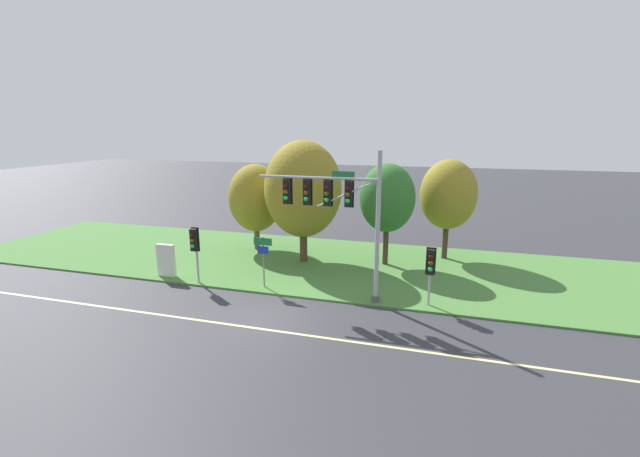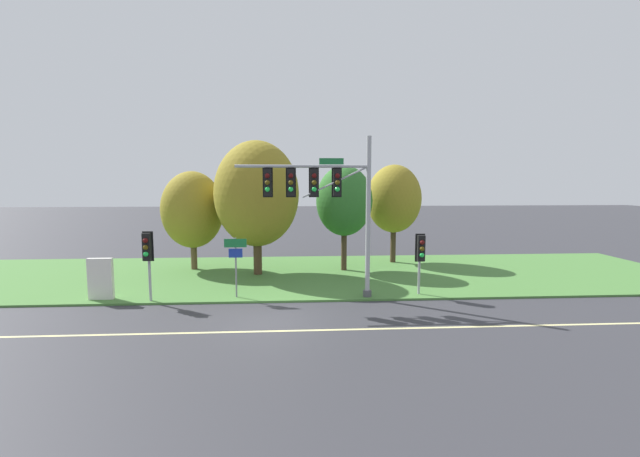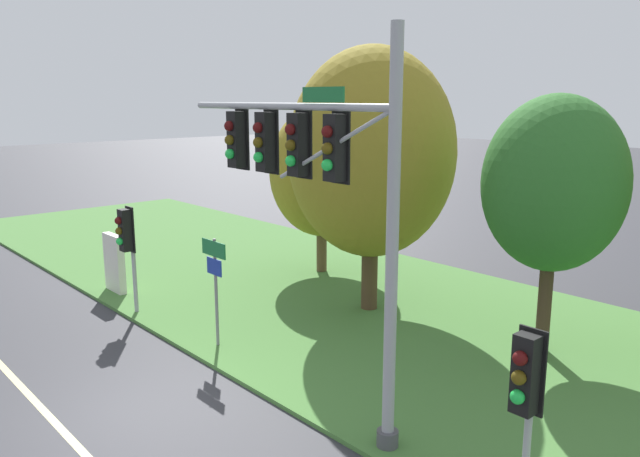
{
  "view_description": "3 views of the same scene",
  "coord_description": "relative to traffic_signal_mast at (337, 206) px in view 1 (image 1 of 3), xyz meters",
  "views": [
    {
      "loc": [
        7.41,
        -16.85,
        8.56
      ],
      "look_at": [
        1.59,
        3.05,
        3.62
      ],
      "focal_mm": 24.0,
      "sensor_mm": 36.0,
      "label": 1
    },
    {
      "loc": [
        1.04,
        -16.44,
        5.45
      ],
      "look_at": [
        2.35,
        4.24,
        3.19
      ],
      "focal_mm": 24.0,
      "sensor_mm": 36.0,
      "label": 2
    },
    {
      "loc": [
        11.35,
        -4.82,
        6.31
      ],
      "look_at": [
        2.06,
        3.5,
        3.7
      ],
      "focal_mm": 35.0,
      "sensor_mm": 36.0,
      "label": 3
    }
  ],
  "objects": [
    {
      "name": "tree_left_of_mast",
      "position": [
        -3.53,
        5.29,
        -0.08
      ],
      "size": [
        4.84,
        4.84,
        7.7
      ],
      "color": "#4C3823",
      "rests_on": "grass_verge"
    },
    {
      "name": "grass_verge",
      "position": [
        -2.49,
        5.28,
        -4.79
      ],
      "size": [
        48.0,
        11.5,
        0.1
      ],
      "primitive_type": "cube",
      "color": "#477A38",
      "rests_on": "ground"
    },
    {
      "name": "info_kiosk",
      "position": [
        -10.25,
        0.32,
        -3.8
      ],
      "size": [
        1.1,
        0.24,
        1.9
      ],
      "color": "silver",
      "rests_on": "grass_verge"
    },
    {
      "name": "traffic_signal_mast",
      "position": [
        0.0,
        0.0,
        0.0
      ],
      "size": [
        6.23,
        0.49,
        7.42
      ],
      "color": "#9EA0A5",
      "rests_on": "grass_verge"
    },
    {
      "name": "ground_plane",
      "position": [
        -2.49,
        -2.97,
        -4.84
      ],
      "size": [
        160.0,
        160.0,
        0.0
      ],
      "primitive_type": "plane",
      "color": "#333338"
    },
    {
      "name": "route_sign_post",
      "position": [
        -4.12,
        0.29,
        -2.83
      ],
      "size": [
        1.03,
        0.08,
        2.79
      ],
      "color": "slate",
      "rests_on": "grass_verge"
    },
    {
      "name": "tree_mid_verge",
      "position": [
        5.21,
        8.5,
        -0.51
      ],
      "size": [
        3.59,
        3.59,
        6.49
      ],
      "color": "#423021",
      "rests_on": "grass_verge"
    },
    {
      "name": "pedestrian_signal_further_along",
      "position": [
        -7.91,
        -0.25,
        -2.44
      ],
      "size": [
        0.46,
        0.55,
        3.17
      ],
      "color": "#9EA0A5",
      "rests_on": "grass_verge"
    },
    {
      "name": "lane_stripe",
      "position": [
        -2.49,
        -4.17,
        -4.83
      ],
      "size": [
        36.0,
        0.16,
        0.01
      ],
      "primitive_type": "cube",
      "color": "beige",
      "rests_on": "ground"
    },
    {
      "name": "tree_behind_signpost",
      "position": [
        1.62,
        6.15,
        -0.54
      ],
      "size": [
        3.38,
        3.38,
        6.34
      ],
      "color": "#423021",
      "rests_on": "grass_verge"
    },
    {
      "name": "tree_nearest_road",
      "position": [
        -7.57,
        7.0,
        -1.08
      ],
      "size": [
        3.73,
        3.73,
        6.0
      ],
      "color": "brown",
      "rests_on": "grass_verge"
    },
    {
      "name": "pedestrian_signal_near_kerb",
      "position": [
        4.54,
        0.15,
        -2.65
      ],
      "size": [
        0.46,
        0.55,
        2.92
      ],
      "color": "#9EA0A5",
      "rests_on": "grass_verge"
    }
  ]
}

